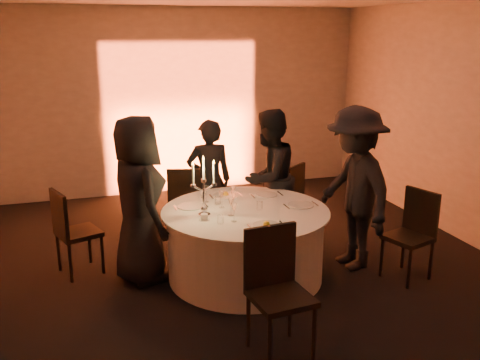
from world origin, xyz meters
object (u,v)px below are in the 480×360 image
object	(u,v)px
guest_back_left	(209,181)
candelabra	(204,195)
banquet_table	(245,244)
chair_back_left	(185,198)
guest_left	(138,200)
chair_front	(276,283)
guest_right	(354,189)
chair_right	(413,229)
coffee_cup	(204,217)
chair_back_right	(289,193)
guest_back_right	(269,178)
chair_left	(71,228)

from	to	relation	value
guest_back_left	candelabra	distance (m)	1.32
guest_back_left	candelabra	bearing A→B (deg)	78.72
banquet_table	chair_back_left	xyz separation A→B (m)	(-0.40, 1.32, 0.15)
guest_left	candelabra	xyz separation A→B (m)	(0.63, -0.33, 0.10)
chair_front	guest_right	world-z (taller)	guest_right
chair_right	coffee_cup	xyz separation A→B (m)	(-2.23, 0.35, 0.25)
banquet_table	guest_back_left	size ratio (longest dim) A/B	1.15
chair_front	guest_back_left	size ratio (longest dim) A/B	0.68
chair_right	chair_front	size ratio (longest dim) A/B	0.91
chair_back_right	guest_back_left	xyz separation A→B (m)	(-1.09, 0.02, 0.26)
chair_right	guest_back_right	size ratio (longest dim) A/B	0.57
chair_back_right	coffee_cup	size ratio (longest dim) A/B	8.41
chair_back_right	guest_left	world-z (taller)	guest_left
chair_back_left	chair_right	size ratio (longest dim) A/B	0.98
chair_back_left	candelabra	distance (m)	1.44
guest_back_left	chair_front	bearing A→B (deg)	93.20
banquet_table	chair_back_right	bearing A→B (deg)	50.24
chair_front	guest_left	size ratio (longest dim) A/B	0.60
chair_back_left	guest_back_left	world-z (taller)	guest_back_left
coffee_cup	candelabra	bearing A→B (deg)	76.74
guest_left	candelabra	bearing A→B (deg)	-131.72
chair_front	guest_left	bearing A→B (deg)	112.30
chair_left	candelabra	bearing A→B (deg)	-136.56
chair_back_left	guest_right	bearing A→B (deg)	154.93
chair_back_right	coffee_cup	world-z (taller)	chair_back_right
chair_right	guest_back_left	xyz separation A→B (m)	(-1.84, 1.73, 0.24)
chair_right	coffee_cup	world-z (taller)	chair_right
chair_left	guest_back_left	distance (m)	1.82
banquet_table	chair_left	bearing A→B (deg)	161.23
chair_back_left	chair_right	distance (m)	2.82
chair_front	guest_back_right	size ratio (longest dim) A/B	0.63
chair_right	banquet_table	bearing A→B (deg)	-125.40
chair_right	chair_back_left	bearing A→B (deg)	-149.29
coffee_cup	chair_left	bearing A→B (deg)	148.92
chair_back_right	chair_right	bearing A→B (deg)	76.65
chair_back_left	guest_back_left	distance (m)	0.40
candelabra	guest_back_right	bearing A→B (deg)	41.05
chair_front	guest_back_left	xyz separation A→B (m)	(0.08, 2.60, 0.18)
chair_back_right	guest_left	distance (m)	2.30
chair_front	chair_left	bearing A→B (deg)	122.57
chair_front	chair_back_right	bearing A→B (deg)	59.33
chair_back_left	guest_back_right	size ratio (longest dim) A/B	0.56
guest_left	guest_back_right	distance (m)	1.77
chair_back_left	chair_back_right	world-z (taller)	chair_back_left
banquet_table	chair_front	distance (m)	1.43
guest_left	coffee_cup	size ratio (longest dim) A/B	16.32
banquet_table	chair_front	world-z (taller)	chair_front
guest_back_right	guest_right	xyz separation A→B (m)	(0.67, -0.94, 0.07)
chair_right	guest_back_left	size ratio (longest dim) A/B	0.62
chair_left	chair_back_left	size ratio (longest dim) A/B	1.02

